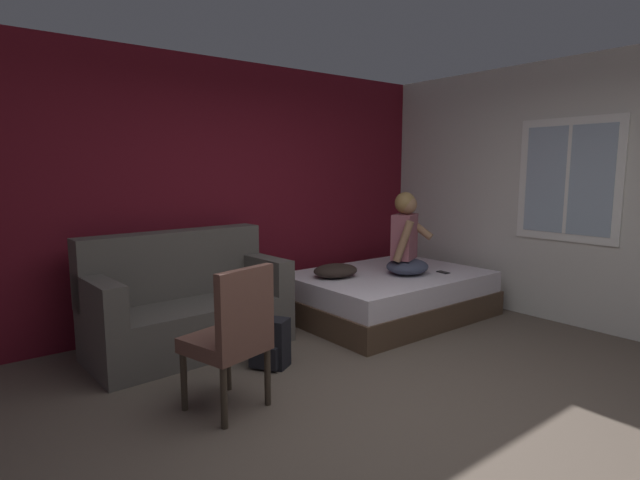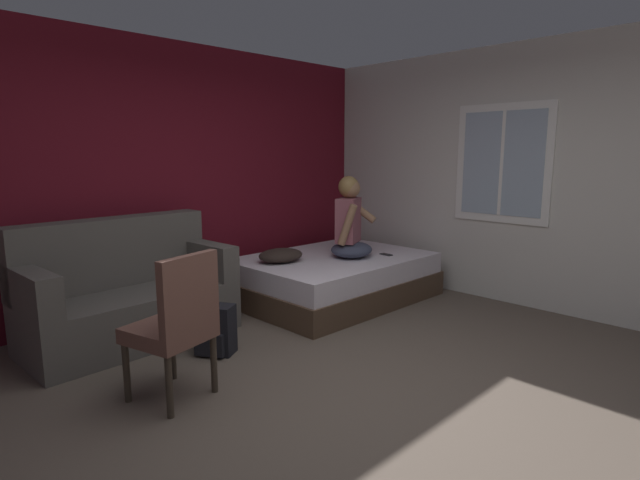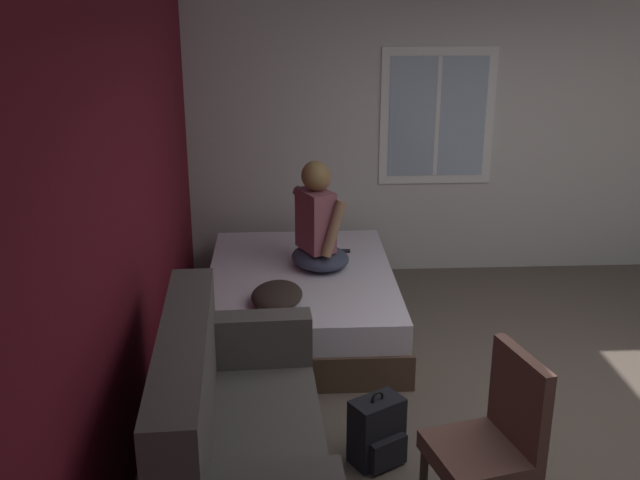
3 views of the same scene
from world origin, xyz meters
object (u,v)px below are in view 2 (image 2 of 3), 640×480
Objects in this scene: person_seated at (350,224)px; backpack at (215,330)px; bed at (334,278)px; side_chair at (176,322)px; couch at (127,295)px; throw_pillow at (281,255)px; cell_phone at (386,254)px.

person_seated is 2.01m from backpack.
side_chair reaches higher than bed.
person_seated is at bearing -13.92° from couch.
bed is 1.19× the size of couch.
backpack is at bearing -153.99° from throw_pillow.
cell_phone is (0.36, -0.22, -0.35)m from person_seated.
cell_phone is at bearing 0.84° from backpack.
bed is at bearing 20.30° from side_chair.
side_chair is at bearing 15.72° from cell_phone.
couch reaches higher than cell_phone.
side_chair is 2.89m from cell_phone.
side_chair is at bearing -140.38° from backpack.
bed is 0.63m from cell_phone.
couch is 1.77× the size of side_chair.
side_chair reaches higher than throw_pillow.
couch is 3.62× the size of throw_pillow.
couch is at bearing 166.08° from person_seated.
cell_phone is at bearing -31.32° from person_seated.
bed is at bearing 125.48° from person_seated.
person_seated is at bearing -24.88° from throw_pillow.
side_chair reaches higher than backpack.
couch reaches higher than throw_pillow.
backpack is (-1.89, -0.25, -0.64)m from person_seated.
side_chair is at bearing -163.41° from person_seated.
bed is 2.36× the size of person_seated.
throw_pillow is at bearing 155.12° from person_seated.
backpack is at bearing 39.62° from side_chair.
person_seated is 0.55m from cell_phone.
bed is at bearing -10.96° from couch.
couch is 2.72m from cell_phone.
side_chair is 6.81× the size of cell_phone.
side_chair is at bearing -100.44° from couch.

